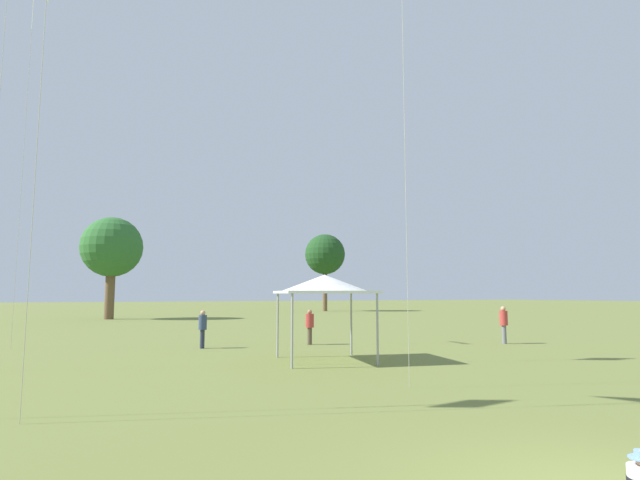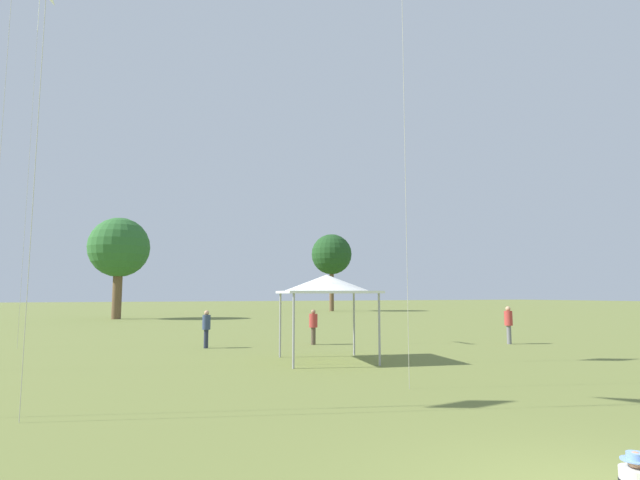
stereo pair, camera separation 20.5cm
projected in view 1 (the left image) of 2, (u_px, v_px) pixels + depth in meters
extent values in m
cylinder|color=#282D42|center=(202.00, 339.00, 20.30)|extent=(0.21, 0.21, 0.75)
cylinder|color=#334260|center=(203.00, 322.00, 20.37)|extent=(0.39, 0.39, 0.59)
sphere|color=tan|center=(203.00, 313.00, 20.42)|extent=(0.20, 0.20, 0.20)
cylinder|color=slate|center=(504.00, 335.00, 22.21)|extent=(0.22, 0.22, 0.81)
cylinder|color=#B23833|center=(504.00, 318.00, 22.29)|extent=(0.40, 0.40, 0.64)
sphere|color=tan|center=(503.00, 309.00, 22.33)|extent=(0.22, 0.22, 0.22)
cylinder|color=brown|center=(310.00, 336.00, 21.80)|extent=(0.27, 0.27, 0.75)
cylinder|color=#B23833|center=(310.00, 321.00, 21.87)|extent=(0.49, 0.49, 0.59)
sphere|color=#A37556|center=(310.00, 312.00, 21.92)|extent=(0.20, 0.20, 0.20)
cube|color=white|center=(325.00, 292.00, 16.63)|extent=(3.50, 3.50, 0.08)
cone|color=white|center=(325.00, 283.00, 16.67)|extent=(3.33, 3.33, 0.54)
cylinder|color=#99999E|center=(278.00, 325.00, 17.49)|extent=(0.07, 0.07, 2.22)
cylinder|color=#99999E|center=(351.00, 324.00, 18.14)|extent=(0.07, 0.07, 2.22)
cylinder|color=#99999E|center=(292.00, 331.00, 14.88)|extent=(0.07, 0.07, 2.22)
cylinder|color=#99999E|center=(377.00, 329.00, 15.53)|extent=(0.07, 0.07, 2.22)
cylinder|color=#BCB7A8|center=(38.00, 133.00, 9.02)|extent=(0.01, 0.01, 10.20)
cylinder|color=white|center=(33.00, 10.00, 21.51)|extent=(0.02, 0.02, 1.69)
cylinder|color=#BCB7A8|center=(23.00, 158.00, 20.80)|extent=(0.01, 0.01, 15.68)
cylinder|color=#BCB7A8|center=(0.00, 98.00, 15.08)|extent=(0.01, 0.01, 16.23)
cylinder|color=brown|center=(110.00, 291.00, 44.00)|extent=(0.81, 0.81, 4.92)
sphere|color=#2D662D|center=(112.00, 247.00, 44.43)|extent=(5.33, 5.33, 5.33)
cylinder|color=brown|center=(325.00, 288.00, 64.85)|extent=(0.59, 0.59, 5.95)
sphere|color=#1E471E|center=(325.00, 254.00, 65.32)|extent=(5.26, 5.26, 5.26)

